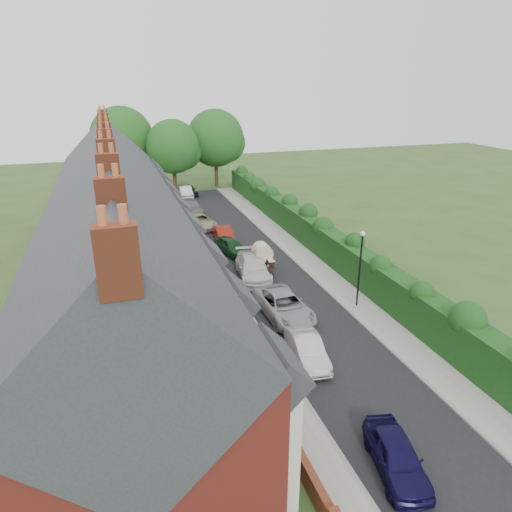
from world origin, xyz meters
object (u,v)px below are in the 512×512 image
at_px(car_beige, 199,221).
at_px(car_black, 188,190).
at_px(lamppost, 361,260).
at_px(horse, 270,272).
at_px(car_white, 253,267).
at_px(car_green, 231,246).
at_px(car_grey, 191,207).
at_px(car_navy, 396,456).
at_px(car_silver_b, 284,306).
at_px(car_red, 224,235).
at_px(horse_cart, 262,256).
at_px(car_silver_a, 307,349).

distance_m(car_beige, car_black, 13.97).
height_order(lamppost, car_black, lamppost).
bearing_deg(horse, car_white, -56.24).
relative_size(car_green, car_black, 0.97).
bearing_deg(car_grey, car_navy, -89.72).
distance_m(lamppost, car_green, 13.28).
height_order(car_navy, horse, horse).
relative_size(car_navy, car_black, 0.96).
xyz_separation_m(car_silver_b, car_red, (-0.10, 14.90, -0.09)).
height_order(car_silver_b, car_beige, car_silver_b).
distance_m(car_navy, horse_cart, 19.75).
bearing_deg(lamppost, car_beige, 107.78).
xyz_separation_m(lamppost, car_black, (-5.10, 33.87, -2.59)).
relative_size(car_navy, car_white, 0.73).
relative_size(car_silver_a, car_beige, 0.85).
relative_size(car_white, car_grey, 1.07).
relative_size(car_black, horse_cart, 1.30).
bearing_deg(car_beige, car_green, -96.38).
xyz_separation_m(car_green, car_grey, (-0.99, 13.50, 0.05)).
height_order(car_green, car_black, car_black).
height_order(car_navy, car_grey, car_grey).
relative_size(lamppost, car_silver_a, 1.26).
height_order(car_green, car_red, car_green).
bearing_deg(car_navy, car_beige, 104.15).
relative_size(car_navy, car_red, 0.99).
distance_m(car_red, car_black, 18.74).
relative_size(lamppost, car_grey, 1.02).
height_order(car_beige, car_black, car_black).
distance_m(car_silver_a, car_green, 16.50).
distance_m(car_silver_b, car_red, 14.90).
bearing_deg(car_silver_a, car_green, 95.10).
distance_m(car_green, car_grey, 13.53).
bearing_deg(car_beige, car_silver_a, -102.36).
relative_size(car_navy, horse_cart, 1.25).
bearing_deg(car_green, car_black, 75.39).
bearing_deg(lamppost, car_grey, 103.85).
height_order(car_beige, horse, horse).
bearing_deg(car_beige, car_navy, -102.39).
relative_size(car_silver_b, car_black, 1.32).
xyz_separation_m(car_navy, car_grey, (-0.96, 37.69, 0.06)).
bearing_deg(horse_cart, horse, -90.00).
bearing_deg(car_beige, car_grey, 74.24).
distance_m(car_silver_b, car_beige, 19.78).
relative_size(car_navy, horse, 2.34).
bearing_deg(car_red, car_beige, 106.26).
distance_m(car_black, horse_cart, 26.49).
relative_size(car_silver_a, horse, 2.40).
distance_m(car_silver_a, car_silver_b, 4.86).
xyz_separation_m(car_green, horse_cart, (1.26, -4.50, 0.64)).
height_order(car_silver_a, car_red, car_silver_a).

